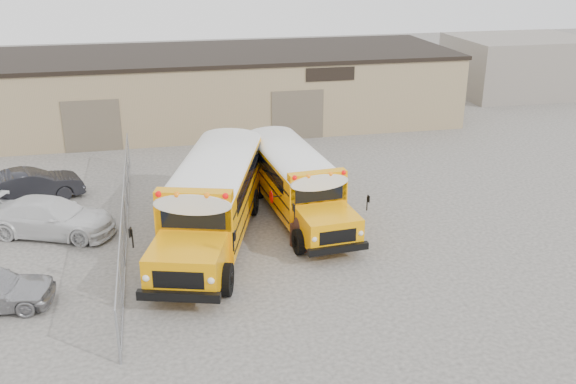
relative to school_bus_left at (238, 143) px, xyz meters
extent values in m
plane|color=#4A4744|center=(0.51, -8.61, -1.90)|extent=(120.00, 120.00, 0.00)
cube|color=#8C7C56|center=(0.51, 11.39, 0.35)|extent=(30.00, 10.00, 4.50)
cube|color=black|center=(0.51, 11.39, 2.65)|extent=(30.20, 10.20, 0.25)
cube|color=black|center=(6.51, 6.37, 2.00)|extent=(3.00, 0.08, 0.80)
cube|color=#685D4A|center=(-7.49, 6.37, -0.40)|extent=(3.20, 0.08, 3.00)
cube|color=#685D4A|center=(4.51, 6.37, -0.40)|extent=(3.20, 0.08, 3.00)
cylinder|color=#94979C|center=(-5.49, -14.61, -1.00)|extent=(0.07, 0.07, 1.80)
cylinder|color=#94979C|center=(-5.49, -11.61, -1.00)|extent=(0.07, 0.07, 1.80)
cylinder|color=#94979C|center=(-5.49, -8.61, -1.00)|extent=(0.07, 0.07, 1.80)
cylinder|color=#94979C|center=(-5.49, -5.61, -1.00)|extent=(0.07, 0.07, 1.80)
cylinder|color=#94979C|center=(-5.49, -2.61, -1.00)|extent=(0.07, 0.07, 1.80)
cylinder|color=#94979C|center=(-5.49, 0.39, -1.00)|extent=(0.07, 0.07, 1.80)
cylinder|color=#94979C|center=(-5.49, 3.39, -1.00)|extent=(0.07, 0.07, 1.80)
cylinder|color=#94979C|center=(-5.49, -5.61, -0.12)|extent=(0.05, 18.00, 0.05)
cylinder|color=#94979C|center=(-5.49, -5.61, -1.85)|extent=(0.05, 18.00, 0.05)
cube|color=#94979C|center=(-5.49, -5.61, -1.00)|extent=(0.02, 18.00, 1.70)
cube|color=gray|center=(24.51, 15.39, 0.30)|extent=(10.00, 8.00, 4.40)
cube|color=#F49A05|center=(0.14, 0.46, -0.19)|extent=(5.07, 8.86, 2.27)
cube|color=#F49A05|center=(-1.42, -4.73, -0.69)|extent=(3.03, 3.03, 1.27)
cube|color=black|center=(-1.06, -3.55, 0.45)|extent=(2.19, 0.71, 0.83)
cube|color=white|center=(0.14, 0.46, 1.11)|extent=(5.09, 8.94, 0.44)
cube|color=#F49A05|center=(-0.99, -3.30, 1.14)|extent=(2.76, 1.31, 0.40)
sphere|color=#E50705|center=(-2.18, -3.21, 1.28)|extent=(0.22, 0.22, 0.22)
sphere|color=#E50705|center=(0.05, -3.88, 1.28)|extent=(0.22, 0.22, 0.22)
sphere|color=orange|center=(-1.56, -3.40, 1.28)|extent=(0.22, 0.22, 0.22)
sphere|color=orange|center=(-0.56, -3.70, 1.28)|extent=(0.22, 0.22, 0.22)
cube|color=black|center=(-1.79, -5.99, -1.19)|extent=(2.67, 1.01, 0.31)
cube|color=black|center=(1.37, 4.56, -1.19)|extent=(2.66, 0.99, 0.31)
cube|color=black|center=(0.14, 0.46, -0.27)|extent=(5.06, 8.71, 0.07)
cube|color=black|center=(0.23, 0.78, 0.45)|extent=(4.72, 7.59, 0.69)
cylinder|color=black|center=(-2.64, -4.24, -1.33)|extent=(0.63, 1.19, 1.15)
cylinder|color=black|center=(-0.12, -5.00, -1.33)|extent=(0.63, 1.19, 1.15)
cylinder|color=black|center=(-0.64, 2.46, -1.33)|extent=(0.63, 1.19, 1.15)
cylinder|color=black|center=(1.88, 1.70, -1.33)|extent=(0.63, 1.19, 1.15)
cube|color=#FFA104|center=(1.32, 1.64, -0.41)|extent=(3.02, 7.52, 1.98)
cube|color=#FFA104|center=(1.72, -3.08, -0.84)|extent=(2.30, 2.30, 1.11)
cube|color=black|center=(1.63, -2.00, 0.15)|extent=(1.98, 0.22, 0.72)
cube|color=white|center=(1.32, 1.64, 0.73)|extent=(3.02, 7.60, 0.39)
cube|color=#FFA104|center=(1.61, -1.78, 0.75)|extent=(2.40, 0.68, 0.35)
sphere|color=#E50705|center=(0.62, -2.09, 0.87)|extent=(0.19, 0.19, 0.19)
sphere|color=#E50705|center=(2.64, -1.92, 0.87)|extent=(0.19, 0.19, 0.19)
sphere|color=orange|center=(1.17, -2.04, 0.87)|extent=(0.19, 0.19, 0.19)
sphere|color=orange|center=(2.08, -1.97, 0.87)|extent=(0.19, 0.19, 0.19)
cube|color=black|center=(1.81, -4.22, -1.28)|extent=(2.38, 0.41, 0.27)
cube|color=black|center=(1.01, 5.35, -1.28)|extent=(2.38, 0.39, 0.27)
cube|color=black|center=(1.32, 1.64, -0.48)|extent=(3.04, 7.38, 0.06)
cube|color=black|center=(1.30, 1.93, 0.15)|extent=(2.95, 6.37, 0.60)
cylinder|color=black|center=(0.56, -3.07, -1.40)|extent=(0.35, 1.02, 1.01)
cylinder|color=black|center=(2.85, -2.88, -1.40)|extent=(0.35, 1.02, 1.01)
cylinder|color=black|center=(0.06, 3.01, -1.40)|extent=(0.35, 1.02, 1.01)
cylinder|color=black|center=(2.35, 3.20, -1.40)|extent=(0.35, 1.02, 1.01)
cylinder|color=#BF0505|center=(-0.10, -1.00, -0.29)|extent=(0.07, 0.54, 0.54)
cube|color=black|center=(1.48, -8.34, -1.42)|extent=(1.22, 1.17, 0.97)
sphere|color=black|center=(1.48, -8.34, -0.98)|extent=(1.07, 1.07, 1.07)
imported|color=silver|center=(-8.45, -5.00, -1.14)|extent=(5.70, 3.90, 1.53)
imported|color=black|center=(-9.87, -1.00, -1.14)|extent=(4.94, 3.06, 1.54)
camera|label=1|loc=(-4.05, -30.52, 9.31)|focal=40.00mm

